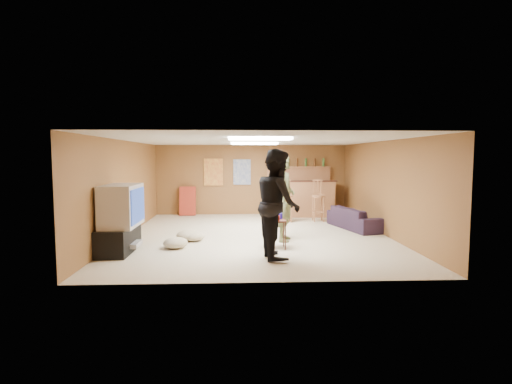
{
  "coord_description": "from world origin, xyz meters",
  "views": [
    {
      "loc": [
        -0.42,
        -9.16,
        1.82
      ],
      "look_at": [
        0.0,
        0.2,
        1.0
      ],
      "focal_mm": 28.0,
      "sensor_mm": 36.0,
      "label": 1
    }
  ],
  "objects_px": {
    "tv_body": "(121,206)",
    "bar_counter": "(301,199)",
    "sofa": "(356,218)",
    "person_black": "(278,204)",
    "tray_table": "(275,234)",
    "person_olive": "(284,198)"
  },
  "relations": [
    {
      "from": "tv_body",
      "to": "bar_counter",
      "type": "distance_m",
      "value": 6.09
    },
    {
      "from": "person_olive",
      "to": "person_black",
      "type": "distance_m",
      "value": 1.48
    },
    {
      "from": "bar_counter",
      "to": "person_olive",
      "type": "height_order",
      "value": "person_olive"
    },
    {
      "from": "tv_body",
      "to": "person_black",
      "type": "bearing_deg",
      "value": -10.49
    },
    {
      "from": "bar_counter",
      "to": "tray_table",
      "type": "height_order",
      "value": "bar_counter"
    },
    {
      "from": "person_olive",
      "to": "sofa",
      "type": "bearing_deg",
      "value": -46.2
    },
    {
      "from": "person_olive",
      "to": "tray_table",
      "type": "distance_m",
      "value": 1.02
    },
    {
      "from": "sofa",
      "to": "tray_table",
      "type": "xyz_separation_m",
      "value": [
        -2.28,
        -2.13,
        0.02
      ]
    },
    {
      "from": "person_black",
      "to": "tray_table",
      "type": "distance_m",
      "value": 0.99
    },
    {
      "from": "tv_body",
      "to": "bar_counter",
      "type": "height_order",
      "value": "tv_body"
    },
    {
      "from": "person_black",
      "to": "sofa",
      "type": "relative_size",
      "value": 1.07
    },
    {
      "from": "tv_body",
      "to": "sofa",
      "type": "relative_size",
      "value": 0.6
    },
    {
      "from": "bar_counter",
      "to": "person_olive",
      "type": "xyz_separation_m",
      "value": [
        -0.92,
        -3.55,
        0.38
      ]
    },
    {
      "from": "tv_body",
      "to": "tray_table",
      "type": "height_order",
      "value": "tv_body"
    },
    {
      "from": "person_olive",
      "to": "tv_body",
      "type": "bearing_deg",
      "value": 114.71
    },
    {
      "from": "person_black",
      "to": "tray_table",
      "type": "height_order",
      "value": "person_black"
    },
    {
      "from": "tv_body",
      "to": "tray_table",
      "type": "distance_m",
      "value": 3.02
    },
    {
      "from": "bar_counter",
      "to": "person_black",
      "type": "relative_size",
      "value": 1.01
    },
    {
      "from": "tv_body",
      "to": "sofa",
      "type": "xyz_separation_m",
      "value": [
        5.23,
        2.29,
        -0.63
      ]
    },
    {
      "from": "person_black",
      "to": "tv_body",
      "type": "bearing_deg",
      "value": 72.58
    },
    {
      "from": "bar_counter",
      "to": "person_olive",
      "type": "distance_m",
      "value": 3.69
    },
    {
      "from": "tv_body",
      "to": "tray_table",
      "type": "bearing_deg",
      "value": 3.13
    }
  ]
}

